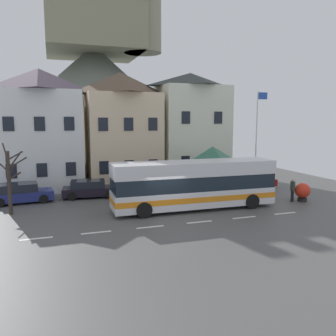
{
  "coord_description": "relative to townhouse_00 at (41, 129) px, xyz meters",
  "views": [
    {
      "loc": [
        -6.53,
        -19.89,
        5.99
      ],
      "look_at": [
        1.55,
        4.18,
        2.41
      ],
      "focal_mm": 37.01,
      "sensor_mm": 36.0,
      "label": 1
    }
  ],
  "objects": [
    {
      "name": "townhouse_01",
      "position": [
        7.04,
        -0.23,
        -0.03
      ],
      "size": [
        6.39,
        6.38,
        10.24
      ],
      "color": "beige",
      "rests_on": "ground_plane"
    },
    {
      "name": "hilltop_castle",
      "position": [
        7.01,
        18.66,
        3.57
      ],
      "size": [
        36.52,
        36.52,
        24.56
      ],
      "color": "#5B6259",
      "rests_on": "ground_plane"
    },
    {
      "name": "parked_car_02",
      "position": [
        3.48,
        -5.44,
        -4.5
      ],
      "size": [
        4.39,
        2.23,
        1.33
      ],
      "rotation": [
        0.0,
        0.0,
        -0.1
      ],
      "color": "black",
      "rests_on": "ground_plane"
    },
    {
      "name": "townhouse_00",
      "position": [
        0.0,
        0.0,
        0.0
      ],
      "size": [
        6.66,
        6.85,
        10.3
      ],
      "color": "white",
      "rests_on": "ground_plane"
    },
    {
      "name": "pedestrian_01",
      "position": [
        14.36,
        -8.74,
        -4.31
      ],
      "size": [
        0.36,
        0.32,
        1.59
      ],
      "color": "#2D2D38",
      "rests_on": "ground_plane"
    },
    {
      "name": "transit_bus",
      "position": [
        9.77,
        -11.22,
        -3.52
      ],
      "size": [
        11.1,
        2.82,
        3.22
      ],
      "rotation": [
        0.0,
        0.0,
        -0.02
      ],
      "color": "silver",
      "rests_on": "ground_plane"
    },
    {
      "name": "harbour_buoy",
      "position": [
        18.19,
        -11.77,
        -4.39
      ],
      "size": [
        1.11,
        1.11,
        1.36
      ],
      "color": "black",
      "rests_on": "ground_plane"
    },
    {
      "name": "pedestrian_02",
      "position": [
        17.44,
        -11.59,
        -4.25
      ],
      "size": [
        0.34,
        0.34,
        1.68
      ],
      "color": "black",
      "rests_on": "ground_plane"
    },
    {
      "name": "ground_plane",
      "position": [
        7.38,
        -12.39,
        -5.18
      ],
      "size": [
        40.0,
        60.0,
        0.07
      ],
      "color": "#50504F"
    },
    {
      "name": "bare_tree_02",
      "position": [
        -1.76,
        -8.84,
        -2.86
      ],
      "size": [
        1.74,
        1.58,
        4.53
      ],
      "color": "#382D28",
      "rests_on": "ground_plane"
    },
    {
      "name": "bus_shelter",
      "position": [
        13.05,
        -7.21,
        -2.04
      ],
      "size": [
        3.6,
        3.6,
        3.85
      ],
      "color": "#473D33",
      "rests_on": "ground_plane"
    },
    {
      "name": "townhouse_02",
      "position": [
        13.8,
        -0.53,
        0.06
      ],
      "size": [
        6.36,
        5.78,
        10.42
      ],
      "color": "silver",
      "rests_on": "ground_plane"
    },
    {
      "name": "flagpole",
      "position": [
        16.96,
        -7.44,
        -0.44
      ],
      "size": [
        0.95,
        0.1,
        8.24
      ],
      "color": "silver",
      "rests_on": "ground_plane"
    },
    {
      "name": "parked_car_01",
      "position": [
        17.56,
        -6.0,
        -4.51
      ],
      "size": [
        4.08,
        2.22,
        1.29
      ],
      "rotation": [
        0.0,
        0.0,
        -0.13
      ],
      "color": "maroon",
      "rests_on": "ground_plane"
    },
    {
      "name": "parked_car_00",
      "position": [
        -1.47,
        -5.65,
        -4.46
      ],
      "size": [
        4.48,
        2.34,
        1.43
      ],
      "rotation": [
        0.0,
        0.0,
        0.1
      ],
      "color": "navy",
      "rests_on": "ground_plane"
    },
    {
      "name": "public_bench",
      "position": [
        14.39,
        -5.33,
        -4.68
      ],
      "size": [
        1.42,
        0.48,
        0.87
      ],
      "color": "brown",
      "rests_on": "ground_plane"
    },
    {
      "name": "pedestrian_00",
      "position": [
        15.85,
        -9.33,
        -4.32
      ],
      "size": [
        0.32,
        0.33,
        1.54
      ],
      "color": "#38332D",
      "rests_on": "ground_plane"
    }
  ]
}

